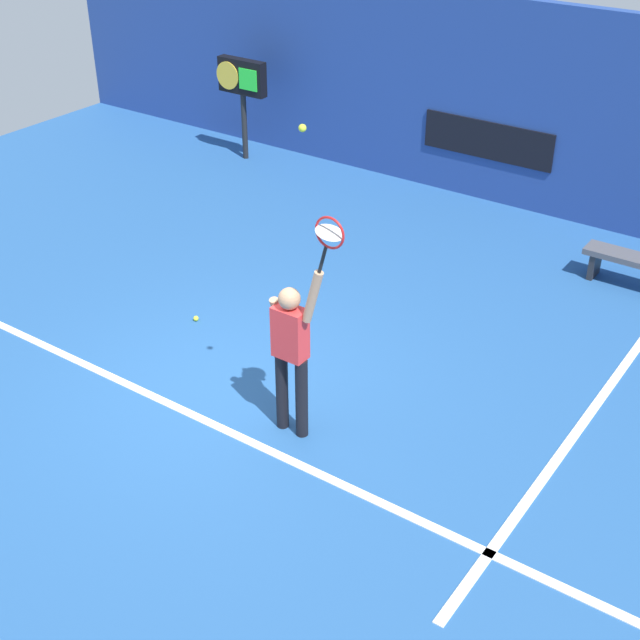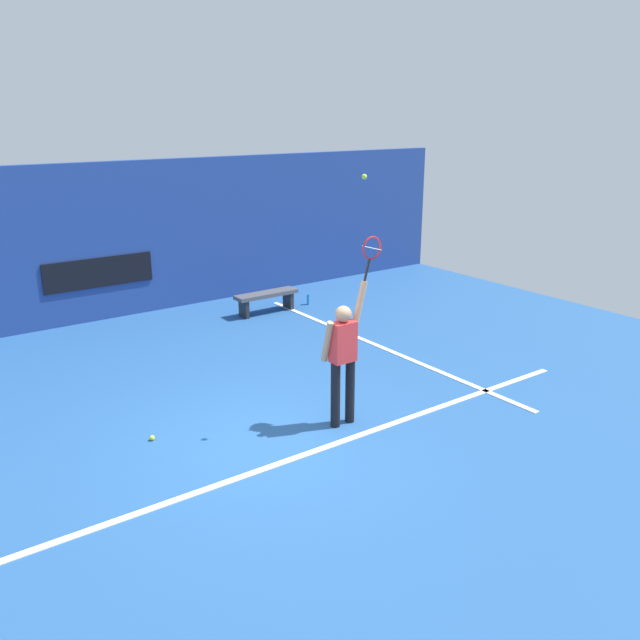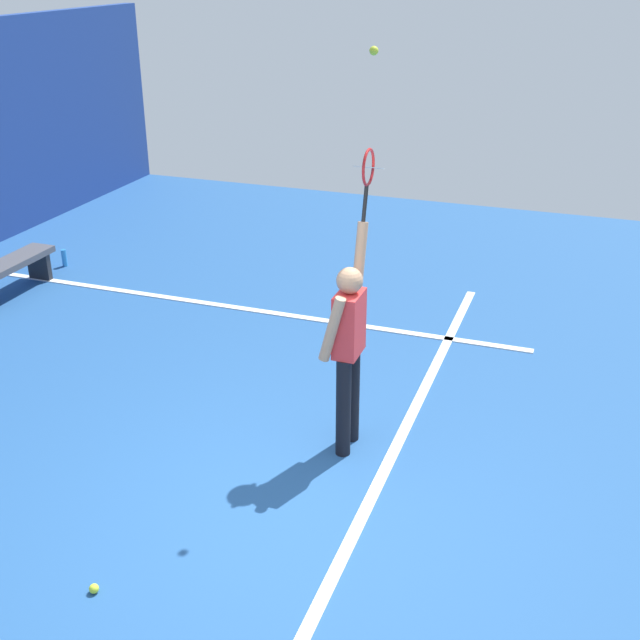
{
  "view_description": "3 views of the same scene",
  "coord_description": "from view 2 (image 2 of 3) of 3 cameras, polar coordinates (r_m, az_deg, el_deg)",
  "views": [
    {
      "loc": [
        5.5,
        -5.95,
        5.75
      ],
      "look_at": [
        0.97,
        0.51,
        0.98
      ],
      "focal_mm": 49.43,
      "sensor_mm": 36.0,
      "label": 1
    },
    {
      "loc": [
        -4.04,
        -6.67,
        4.11
      ],
      "look_at": [
        0.83,
        0.06,
        1.49
      ],
      "focal_mm": 37.3,
      "sensor_mm": 36.0,
      "label": 2
    },
    {
      "loc": [
        -4.76,
        -1.96,
        3.99
      ],
      "look_at": [
        0.72,
        -0.01,
        1.36
      ],
      "focal_mm": 45.52,
      "sensor_mm": 36.0,
      "label": 3
    }
  ],
  "objects": [
    {
      "name": "ground_plane",
      "position": [
        8.82,
        -4.25,
        -10.35
      ],
      "size": [
        18.0,
        18.0,
        0.0
      ],
      "primitive_type": "plane",
      "color": "#23518C"
    },
    {
      "name": "back_wall",
      "position": [
        14.12,
        -18.8,
        6.27
      ],
      "size": [
        18.0,
        0.2,
        3.17
      ],
      "primitive_type": "cube",
      "color": "navy",
      "rests_on": "ground_plane"
    },
    {
      "name": "sponsor_banner_center",
      "position": [
        14.13,
        -18.42,
        3.89
      ],
      "size": [
        2.2,
        0.03,
        0.6
      ],
      "primitive_type": "cube",
      "color": "black"
    },
    {
      "name": "court_baseline",
      "position": [
        8.4,
        -2.2,
        -11.77
      ],
      "size": [
        10.0,
        0.1,
        0.01
      ],
      "primitive_type": "cube",
      "color": "white",
      "rests_on": "ground_plane"
    },
    {
      "name": "court_sideline",
      "position": [
        12.22,
        4.92,
        -2.19
      ],
      "size": [
        0.1,
        7.0,
        0.01
      ],
      "primitive_type": "cube",
      "color": "white",
      "rests_on": "ground_plane"
    },
    {
      "name": "tennis_player",
      "position": [
        8.86,
        1.99,
        -3.0
      ],
      "size": [
        0.64,
        0.31,
        1.98
      ],
      "color": "black",
      "rests_on": "ground_plane"
    },
    {
      "name": "tennis_racket",
      "position": [
        8.75,
        4.43,
        5.96
      ],
      "size": [
        0.38,
        0.27,
        0.63
      ],
      "color": "black"
    },
    {
      "name": "tennis_ball",
      "position": [
        8.41,
        3.82,
        12.17
      ],
      "size": [
        0.07,
        0.07,
        0.07
      ],
      "primitive_type": "sphere",
      "color": "#CCE033"
    },
    {
      "name": "court_bench",
      "position": [
        14.12,
        -4.62,
        1.94
      ],
      "size": [
        1.4,
        0.36,
        0.45
      ],
      "color": "#4C4C51",
      "rests_on": "ground_plane"
    },
    {
      "name": "water_bottle",
      "position": [
        14.74,
        -1.01,
        1.79
      ],
      "size": [
        0.07,
        0.07,
        0.24
      ],
      "primitive_type": "cylinder",
      "color": "#338CD8",
      "rests_on": "ground_plane"
    },
    {
      "name": "spare_ball",
      "position": [
        9.07,
        -14.2,
        -9.78
      ],
      "size": [
        0.07,
        0.07,
        0.07
      ],
      "primitive_type": "sphere",
      "color": "#CCE033",
      "rests_on": "ground_plane"
    }
  ]
}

